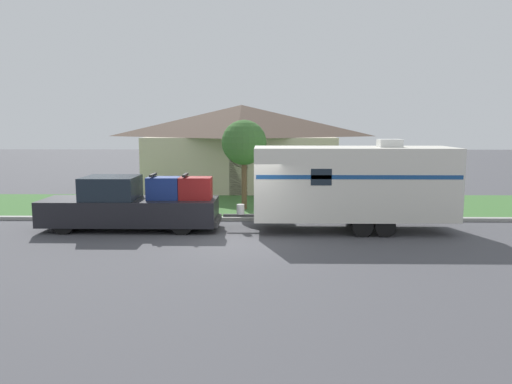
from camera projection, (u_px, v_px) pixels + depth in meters
name	position (u px, v px, depth m)	size (l,w,h in m)	color
ground_plane	(244.00, 242.00, 16.28)	(120.00, 120.00, 0.00)	#47474C
curb_strip	(248.00, 219.00, 19.98)	(80.00, 0.30, 0.14)	#999993
lawn_strip	(250.00, 205.00, 23.61)	(80.00, 7.00, 0.03)	#3D6B33
house_across_street	(242.00, 145.00, 30.19)	(11.48, 8.13, 4.98)	beige
pickup_truck	(132.00, 205.00, 18.16)	(6.43, 1.93, 2.06)	black
travel_trailer	(353.00, 183.00, 17.92)	(8.21, 2.41, 3.30)	black
mailbox	(154.00, 194.00, 20.49)	(0.48, 0.20, 1.27)	brown
tree_in_yard	(244.00, 143.00, 22.14)	(2.00, 2.00, 4.03)	brown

